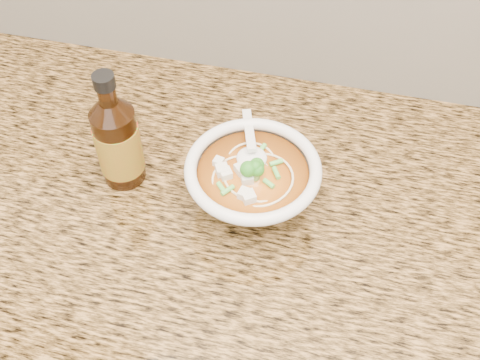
# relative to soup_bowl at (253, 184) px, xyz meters

# --- Properties ---
(cabinet) EXTENTS (4.00, 0.65, 0.86)m
(cabinet) POSITION_rel_soup_bowl_xyz_m (0.12, 0.01, -0.52)
(cabinet) COLOR #321D0F
(cabinet) RESTS_ON ground
(counter_slab) EXTENTS (4.00, 0.68, 0.04)m
(counter_slab) POSITION_rel_soup_bowl_xyz_m (0.12, 0.01, -0.07)
(counter_slab) COLOR #9F703A
(counter_slab) RESTS_ON cabinet
(soup_bowl) EXTENTS (0.21, 0.23, 0.12)m
(soup_bowl) POSITION_rel_soup_bowl_xyz_m (0.00, 0.00, 0.00)
(soup_bowl) COLOR white
(soup_bowl) RESTS_ON counter_slab
(hot_sauce_bottle) EXTENTS (0.09, 0.09, 0.22)m
(hot_sauce_bottle) POSITION_rel_soup_bowl_xyz_m (-0.22, 0.01, 0.03)
(hot_sauce_bottle) COLOR #351907
(hot_sauce_bottle) RESTS_ON counter_slab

